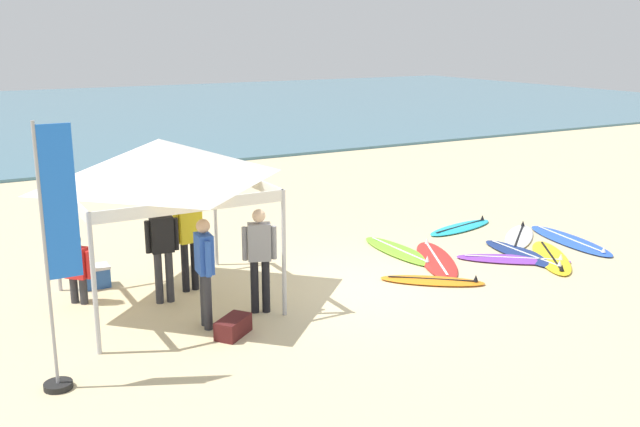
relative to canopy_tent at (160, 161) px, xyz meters
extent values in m
plane|color=beige|center=(3.19, -0.96, -2.39)|extent=(80.00, 80.00, 0.00)
cube|color=teal|center=(3.19, 29.91, -2.34)|extent=(80.00, 36.00, 0.10)
cylinder|color=#B7B7BC|center=(-1.46, -1.46, -1.36)|extent=(0.07, 0.07, 2.05)
cylinder|color=#B7B7BC|center=(1.46, -1.46, -1.36)|extent=(0.07, 0.07, 2.05)
cylinder|color=#B7B7BC|center=(-1.46, 1.46, -1.36)|extent=(0.07, 0.07, 2.05)
cylinder|color=#B7B7BC|center=(1.46, 1.46, -1.36)|extent=(0.07, 0.07, 2.05)
cube|color=white|center=(0.00, -1.46, -0.43)|extent=(2.92, 0.03, 0.18)
cube|color=white|center=(0.00, 1.46, -0.43)|extent=(2.92, 0.03, 0.18)
cube|color=white|center=(-1.46, 0.00, -0.43)|extent=(0.03, 2.92, 0.18)
cube|color=white|center=(1.46, 0.00, -0.43)|extent=(0.03, 2.92, 0.18)
pyramid|color=white|center=(0.00, 0.00, 0.01)|extent=(3.04, 3.04, 0.70)
ellipsoid|color=navy|center=(7.06, -1.09, -2.35)|extent=(0.71, 2.30, 0.07)
cube|color=white|center=(7.06, -1.09, -2.31)|extent=(0.12, 1.94, 0.01)
cone|color=white|center=(7.02, -2.02, -2.26)|extent=(0.09, 0.09, 0.12)
ellipsoid|color=#7AD12D|center=(5.00, 0.37, -2.35)|extent=(0.64, 2.31, 0.07)
cube|color=white|center=(5.00, 0.37, -2.31)|extent=(0.06, 1.96, 0.01)
cone|color=white|center=(4.99, -0.58, -2.26)|extent=(0.09, 0.09, 0.12)
ellipsoid|color=#23B2CC|center=(7.30, 1.16, -2.35)|extent=(2.12, 0.98, 0.07)
cube|color=black|center=(7.30, 1.16, -2.31)|extent=(1.71, 0.42, 0.01)
cone|color=black|center=(8.12, 1.35, -2.26)|extent=(0.09, 0.09, 0.12)
ellipsoid|color=orange|center=(4.46, -1.41, -2.35)|extent=(1.77, 1.57, 0.07)
cube|color=black|center=(4.46, -1.41, -2.31)|extent=(1.26, 1.03, 0.01)
cone|color=black|center=(5.06, -1.89, -2.26)|extent=(0.09, 0.09, 0.12)
ellipsoid|color=blue|center=(8.66, -0.81, -2.35)|extent=(1.09, 2.61, 0.07)
cube|color=white|center=(8.66, -0.81, -2.31)|extent=(0.40, 2.13, 0.01)
cone|color=white|center=(8.48, -1.83, -2.26)|extent=(0.09, 0.09, 0.12)
ellipsoid|color=purple|center=(6.64, -1.19, -2.35)|extent=(2.11, 1.83, 0.07)
cube|color=white|center=(6.64, -1.19, -2.31)|extent=(1.51, 1.19, 0.01)
cone|color=white|center=(7.36, -1.75, -2.26)|extent=(0.09, 0.09, 0.12)
ellipsoid|color=yellow|center=(7.39, -1.48, -2.35)|extent=(1.80, 2.19, 0.07)
cube|color=black|center=(7.39, -1.48, -2.31)|extent=(1.14, 1.59, 0.01)
cone|color=black|center=(6.86, -2.23, -2.26)|extent=(0.09, 0.09, 0.12)
ellipsoid|color=red|center=(5.30, -0.47, -2.35)|extent=(1.69, 2.46, 0.07)
cube|color=white|center=(5.30, -0.47, -2.31)|extent=(0.98, 1.86, 0.01)
cone|color=white|center=(5.76, 0.42, -2.26)|extent=(0.09, 0.09, 0.12)
ellipsoid|color=white|center=(7.91, -0.07, -2.35)|extent=(1.96, 1.77, 0.07)
cube|color=black|center=(7.91, -0.07, -2.31)|extent=(1.39, 1.17, 0.01)
cone|color=black|center=(8.56, 0.48, -2.26)|extent=(0.09, 0.09, 0.12)
cylinder|color=black|center=(0.62, 0.36, -1.95)|extent=(0.13, 0.13, 0.88)
cylinder|color=black|center=(0.44, 0.34, -1.95)|extent=(0.13, 0.13, 0.88)
cube|color=yellow|center=(0.53, 0.35, -1.21)|extent=(0.38, 0.26, 0.60)
sphere|color=#9E7051|center=(0.53, 0.35, -0.78)|extent=(0.21, 0.21, 0.21)
cylinder|color=yellow|center=(0.76, 0.38, -1.23)|extent=(0.09, 0.09, 0.54)
cylinder|color=yellow|center=(0.31, 0.33, -1.23)|extent=(0.09, 0.09, 0.54)
cylinder|color=#2D2D33|center=(0.19, -1.41, -1.95)|extent=(0.13, 0.13, 0.88)
cylinder|color=#2D2D33|center=(0.21, -1.23, -1.95)|extent=(0.13, 0.13, 0.88)
cube|color=#2851B2|center=(0.20, -1.32, -1.21)|extent=(0.26, 0.38, 0.60)
sphere|color=tan|center=(0.20, -1.32, -0.78)|extent=(0.21, 0.21, 0.21)
cylinder|color=#2851B2|center=(0.17, -1.55, -1.23)|extent=(0.09, 0.09, 0.54)
cylinder|color=#2851B2|center=(0.22, -1.09, -1.23)|extent=(0.09, 0.09, 0.54)
cylinder|color=#2D2D33|center=(-0.12, 0.03, -1.95)|extent=(0.13, 0.13, 0.88)
cylinder|color=#2D2D33|center=(0.06, 0.01, -1.95)|extent=(0.13, 0.13, 0.88)
cube|color=black|center=(-0.03, 0.02, -1.21)|extent=(0.38, 0.25, 0.60)
sphere|color=beige|center=(-0.03, 0.02, -0.78)|extent=(0.21, 0.21, 0.21)
cylinder|color=black|center=(-0.26, 0.04, -1.23)|extent=(0.09, 0.09, 0.54)
cylinder|color=black|center=(0.20, -0.01, -1.23)|extent=(0.09, 0.09, 0.54)
cylinder|color=black|center=(1.26, -1.20, -1.95)|extent=(0.13, 0.13, 0.88)
cylinder|color=black|center=(1.09, -1.13, -1.95)|extent=(0.13, 0.13, 0.88)
cube|color=gray|center=(1.17, -1.16, -1.21)|extent=(0.42, 0.34, 0.60)
sphere|color=beige|center=(1.17, -1.16, -0.78)|extent=(0.21, 0.21, 0.21)
cylinder|color=gray|center=(1.39, -1.25, -1.23)|extent=(0.09, 0.09, 0.54)
cylinder|color=gray|center=(0.96, -1.08, -1.23)|extent=(0.09, 0.09, 0.54)
cylinder|color=#2D2D33|center=(-1.35, 0.75, -2.16)|extent=(0.13, 0.13, 0.45)
cylinder|color=#2D2D33|center=(-1.23, 0.62, -2.16)|extent=(0.13, 0.13, 0.45)
cube|color=red|center=(-1.29, 0.68, -1.68)|extent=(0.41, 0.41, 0.52)
sphere|color=tan|center=(-1.29, 0.68, -1.29)|extent=(0.21, 0.21, 0.21)
cylinder|color=red|center=(-1.45, 0.85, -1.70)|extent=(0.09, 0.09, 0.47)
cylinder|color=red|center=(-1.13, 0.52, -1.70)|extent=(0.09, 0.09, 0.47)
cylinder|color=#99999E|center=(-2.15, -2.24, -0.69)|extent=(0.04, 0.04, 3.40)
cube|color=blue|center=(-1.93, -2.24, 0.01)|extent=(0.40, 0.02, 1.90)
cylinder|color=black|center=(-2.15, -2.24, -2.35)|extent=(0.36, 0.36, 0.08)
cube|color=#4C1919|center=(0.42, -1.81, -2.25)|extent=(0.67, 0.62, 0.28)
cube|color=#2D60B7|center=(-0.88, 1.34, -2.22)|extent=(0.48, 0.34, 0.34)
cube|color=white|center=(-0.88, 1.34, -2.02)|extent=(0.50, 0.36, 0.05)
camera|label=1|loc=(-3.36, -11.11, 2.01)|focal=40.43mm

